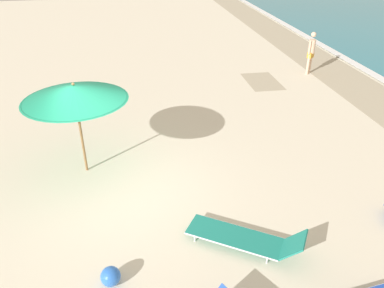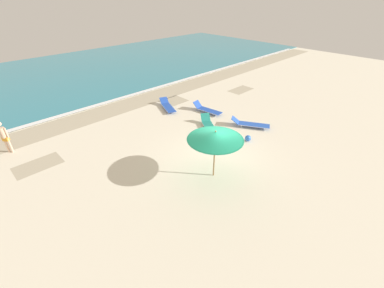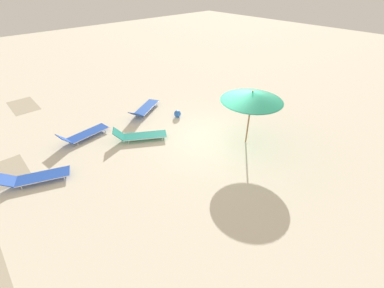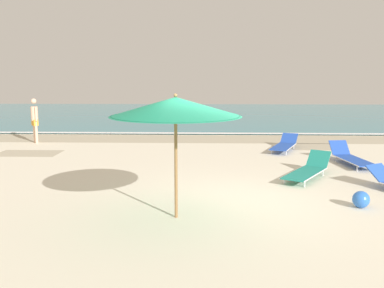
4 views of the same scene
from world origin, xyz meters
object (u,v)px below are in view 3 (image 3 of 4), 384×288
sun_lounger_beside_umbrella (36,177)px  sun_lounger_near_water_left (140,135)px  sun_lounger_under_umbrella (145,109)px  beach_umbrella (252,97)px  beach_ball (177,114)px  sun_lounger_near_water_right (84,134)px

sun_lounger_beside_umbrella → sun_lounger_near_water_left: (-0.14, -4.14, 0.01)m
sun_lounger_under_umbrella → sun_lounger_beside_umbrella: bearing=78.2°
beach_umbrella → beach_ball: bearing=10.9°
beach_umbrella → sun_lounger_under_umbrella: size_ratio=1.05×
sun_lounger_beside_umbrella → sun_lounger_near_water_right: bearing=-34.4°
beach_umbrella → beach_ball: beach_umbrella is taller
sun_lounger_beside_umbrella → beach_ball: bearing=-64.9°
sun_lounger_beside_umbrella → beach_ball: size_ratio=6.46×
sun_lounger_near_water_left → sun_lounger_under_umbrella: bearing=-6.2°
sun_lounger_under_umbrella → beach_umbrella: bearing=167.2°
sun_lounger_near_water_left → beach_ball: size_ratio=6.36×
sun_lounger_near_water_left → sun_lounger_near_water_right: sun_lounger_near_water_right is taller
beach_umbrella → sun_lounger_beside_umbrella: bearing=65.5°
beach_ball → sun_lounger_beside_umbrella: bearing=93.0°
sun_lounger_beside_umbrella → sun_lounger_near_water_left: 4.15m
beach_umbrella → sun_lounger_near_water_left: size_ratio=1.11×
beach_umbrella → sun_lounger_beside_umbrella: size_ratio=1.09×
sun_lounger_near_water_left → sun_lounger_beside_umbrella: bearing=120.2°
beach_ball → sun_lounger_near_water_left: bearing=101.0°
sun_lounger_near_water_right → beach_ball: 4.46m
sun_lounger_under_umbrella → beach_ball: bearing=-179.1°
sun_lounger_near_water_left → sun_lounger_near_water_right: bearing=78.0°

